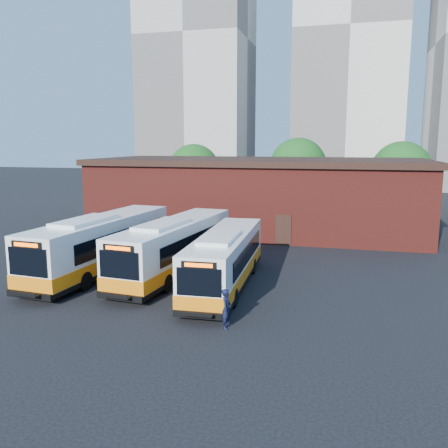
% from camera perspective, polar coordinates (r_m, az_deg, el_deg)
% --- Properties ---
extents(ground, '(220.00, 220.00, 0.00)m').
position_cam_1_polar(ground, '(24.14, -4.49, -9.12)').
color(ground, black).
extents(bus_west, '(3.71, 13.10, 3.52)m').
position_cam_1_polar(bus_west, '(29.65, -14.53, -2.62)').
color(bus_west, white).
rests_on(bus_west, ground).
extents(bus_midwest, '(3.79, 12.60, 3.39)m').
position_cam_1_polar(bus_midwest, '(28.39, -5.97, -3.03)').
color(bus_midwest, white).
rests_on(bus_midwest, ground).
extents(bus_mideast, '(2.86, 11.60, 3.13)m').
position_cam_1_polar(bus_mideast, '(25.81, 0.15, -4.54)').
color(bus_mideast, white).
rests_on(bus_mideast, ground).
extents(transit_worker, '(0.43, 0.64, 1.72)m').
position_cam_1_polar(transit_worker, '(20.38, 0.30, -10.15)').
color(transit_worker, black).
rests_on(transit_worker, ground).
extents(depot_building, '(28.60, 12.60, 6.40)m').
position_cam_1_polar(depot_building, '(42.49, 4.24, 3.61)').
color(depot_building, maroon).
rests_on(depot_building, ground).
extents(tree_west, '(6.00, 6.00, 7.65)m').
position_cam_1_polar(tree_west, '(56.45, -3.62, 6.55)').
color(tree_west, '#382314').
rests_on(tree_west, ground).
extents(tree_mid, '(6.56, 6.56, 8.36)m').
position_cam_1_polar(tree_mid, '(55.91, 8.89, 6.87)').
color(tree_mid, '#382314').
rests_on(tree_mid, ground).
extents(tree_east, '(6.24, 6.24, 7.96)m').
position_cam_1_polar(tree_east, '(52.94, 20.54, 5.95)').
color(tree_east, '#382314').
rests_on(tree_east, ground).
extents(tower_left, '(20.00, 18.00, 56.20)m').
position_cam_1_polar(tower_left, '(100.14, -3.17, 21.31)').
color(tower_left, '#BAB5AB').
rests_on(tower_left, ground).
extents(tower_center, '(22.00, 20.00, 61.20)m').
position_cam_1_polar(tower_center, '(109.91, 14.95, 21.31)').
color(tower_center, silver).
rests_on(tower_center, ground).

